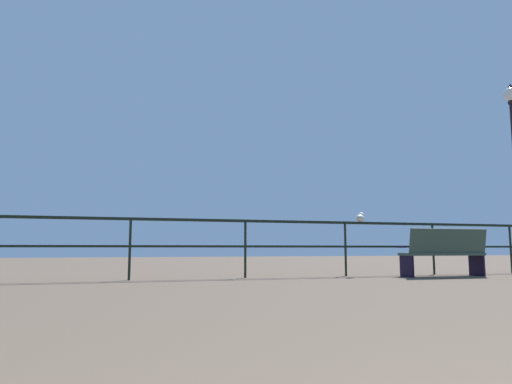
# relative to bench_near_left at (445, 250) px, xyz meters

# --- Properties ---
(pier_railing) EXTENTS (18.37, 0.05, 1.06)m
(pier_railing) POSITION_rel_bench_near_left_xyz_m (-4.74, 0.78, 0.28)
(pier_railing) COLOR black
(pier_railing) RESTS_ON ground_plane
(bench_near_left) EXTENTS (1.66, 0.64, 0.90)m
(bench_near_left) POSITION_rel_bench_near_left_xyz_m (0.00, 0.00, 0.00)
(bench_near_left) COLOR #34493B
(bench_near_left) RESTS_ON ground_plane
(seagull_on_rail) EXTENTS (0.31, 0.35, 0.20)m
(seagull_on_rail) POSITION_rel_bench_near_left_xyz_m (-1.33, 0.80, 0.65)
(seagull_on_rail) COLOR silver
(seagull_on_rail) RESTS_ON pier_railing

